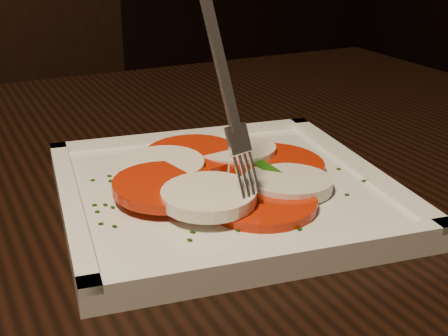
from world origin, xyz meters
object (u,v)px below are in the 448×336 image
plate (224,193)px  fork (217,77)px  table (106,268)px  chair (52,136)px

plate → fork: (-0.02, -0.03, 0.11)m
table → fork: size_ratio=7.60×
fork → table: bearing=100.2°
fork → chair: bearing=72.6°
chair → plate: chair is taller
plate → chair: bearing=92.2°
table → fork: (0.07, -0.13, 0.21)m
table → plate: 0.17m
chair → plate: (0.03, -0.88, 0.22)m
chair → plate: bearing=-95.9°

